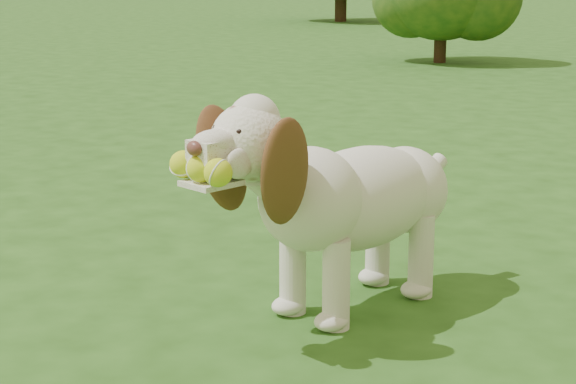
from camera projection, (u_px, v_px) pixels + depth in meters
The scene contains 2 objects.
ground at pixel (466, 366), 2.76m from camera, with size 80.00×80.00×0.00m, color #214614.
dog at pixel (340, 193), 3.10m from camera, with size 0.49×1.17×0.76m.
Camera 1 is at (1.17, -2.34, 1.14)m, focal length 60.00 mm.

